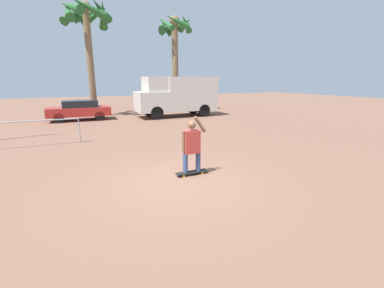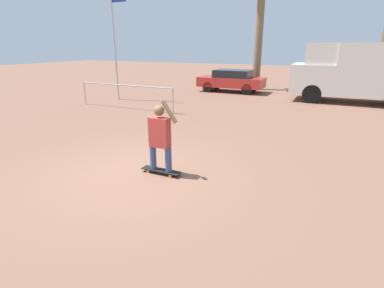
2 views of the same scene
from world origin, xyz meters
The scene contains 7 objects.
ground_plane centered at (0.00, 0.00, 0.00)m, with size 80.00×80.00×0.00m, color brown.
skateboard centered at (0.52, 0.27, 0.07)m, with size 0.93×0.22×0.09m.
person_skateboarder centered at (0.52, 0.27, 0.91)m, with size 0.73×0.22×1.58m.
camper_van centered at (4.69, 11.85, 1.58)m, with size 5.83×2.21×2.86m.
parked_car_red centered at (-2.02, 12.78, 0.71)m, with size 3.92×1.74×1.32m.
flagpole centered at (-6.46, 7.58, 3.09)m, with size 0.93×0.12×5.43m.
plaza_railing_segment centered at (-4.65, 5.77, 0.92)m, with size 4.89×0.05×1.08m.
Camera 2 is at (3.81, -4.99, 2.74)m, focal length 28.00 mm.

